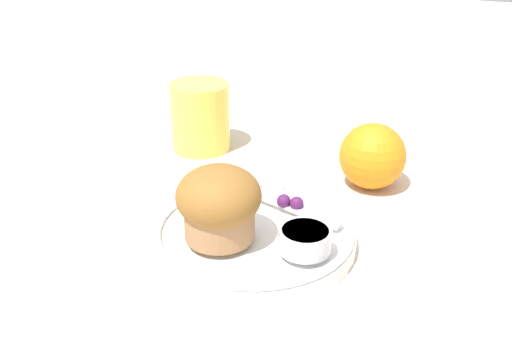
# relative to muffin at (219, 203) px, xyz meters

# --- Properties ---
(ground_plane) EXTENTS (3.00, 3.00, 0.00)m
(ground_plane) POSITION_rel_muffin_xyz_m (0.02, 0.06, -0.05)
(ground_plane) COLOR beige
(plate) EXTENTS (0.19, 0.19, 0.02)m
(plate) POSITION_rel_muffin_xyz_m (0.03, 0.03, -0.04)
(plate) COLOR white
(plate) RESTS_ON ground_plane
(muffin) EXTENTS (0.08, 0.08, 0.07)m
(muffin) POSITION_rel_muffin_xyz_m (0.00, 0.00, 0.00)
(muffin) COLOR #9E7047
(muffin) RESTS_ON plate
(cream_ramekin) EXTENTS (0.05, 0.05, 0.02)m
(cream_ramekin) POSITION_rel_muffin_xyz_m (0.08, 0.01, -0.02)
(cream_ramekin) COLOR silver
(cream_ramekin) RESTS_ON plate
(berry_pair) EXTENTS (0.03, 0.01, 0.01)m
(berry_pair) POSITION_rel_muffin_xyz_m (0.04, 0.07, -0.03)
(berry_pair) COLOR #4C194C
(berry_pair) RESTS_ON plate
(butter_knife) EXTENTS (0.16, 0.07, 0.00)m
(butter_knife) POSITION_rel_muffin_xyz_m (0.02, 0.08, -0.03)
(butter_knife) COLOR silver
(butter_knife) RESTS_ON plate
(orange_fruit) EXTENTS (0.08, 0.08, 0.08)m
(orange_fruit) POSITION_rel_muffin_xyz_m (0.10, 0.19, -0.02)
(orange_fruit) COLOR orange
(orange_fruit) RESTS_ON ground_plane
(juice_glass) EXTENTS (0.08, 0.08, 0.09)m
(juice_glass) POSITION_rel_muffin_xyz_m (-0.13, 0.22, -0.01)
(juice_glass) COLOR #EAD14C
(juice_glass) RESTS_ON ground_plane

